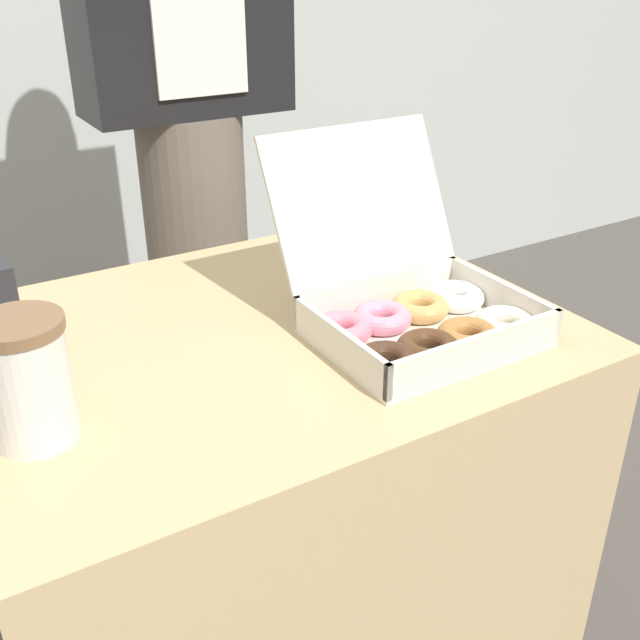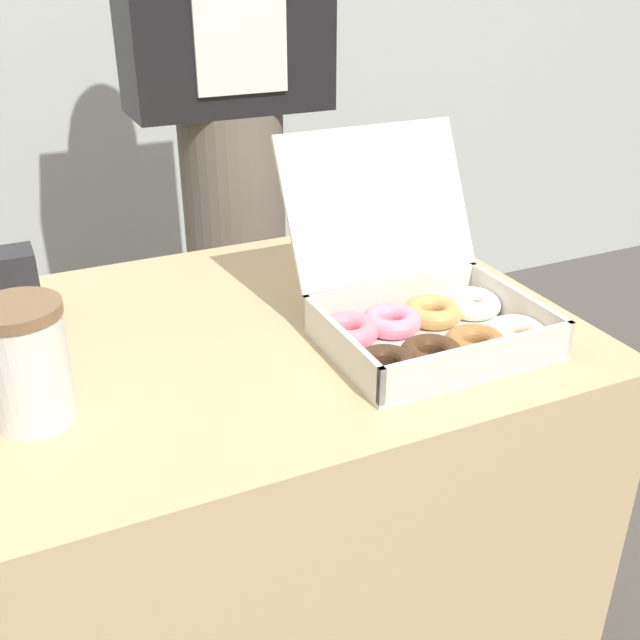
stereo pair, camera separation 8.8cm
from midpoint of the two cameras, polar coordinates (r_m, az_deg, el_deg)
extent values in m
cube|color=tan|center=(1.24, -1.09, -15.70)|extent=(0.80, 0.63, 0.73)
cube|color=silver|center=(0.99, 11.02, -1.79)|extent=(0.27, 0.21, 0.01)
cube|color=silver|center=(0.92, 4.32, -2.04)|extent=(0.01, 0.21, 0.05)
cube|color=silver|center=(1.06, 17.06, 0.96)|extent=(0.01, 0.21, 0.05)
cube|color=silver|center=(0.91, 14.85, -3.13)|extent=(0.27, 0.01, 0.05)
cube|color=silver|center=(1.06, 7.98, 1.89)|extent=(0.27, 0.01, 0.05)
cube|color=silver|center=(1.06, 6.87, 8.86)|extent=(0.27, 0.10, 0.19)
torus|color=#422819|center=(0.90, 7.84, -3.52)|extent=(0.09, 0.09, 0.03)
torus|color=pink|center=(0.98, 4.78, -0.87)|extent=(0.11, 0.11, 0.03)
torus|color=#4C2D19|center=(0.93, 11.21, -2.65)|extent=(0.10, 0.10, 0.03)
torus|color=pink|center=(1.01, 7.99, -0.14)|extent=(0.11, 0.11, 0.03)
torus|color=#A87038|center=(0.97, 14.33, -1.83)|extent=(0.11, 0.11, 0.03)
torus|color=tan|center=(1.04, 11.01, 0.53)|extent=(0.11, 0.11, 0.03)
torus|color=silver|center=(1.01, 17.22, -1.06)|extent=(0.11, 0.11, 0.03)
torus|color=white|center=(1.08, 13.83, 1.17)|extent=(0.11, 0.11, 0.03)
cylinder|color=silver|center=(0.84, -18.64, -3.62)|extent=(0.09, 0.09, 0.13)
cylinder|color=brown|center=(0.81, -19.35, 0.63)|extent=(0.09, 0.09, 0.01)
cylinder|color=#665B51|center=(1.68, -4.61, 0.23)|extent=(0.21, 0.21, 0.91)
camera|label=1|loc=(0.04, -87.14, 1.45)|focal=42.00mm
camera|label=2|loc=(0.04, 92.86, -1.45)|focal=42.00mm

